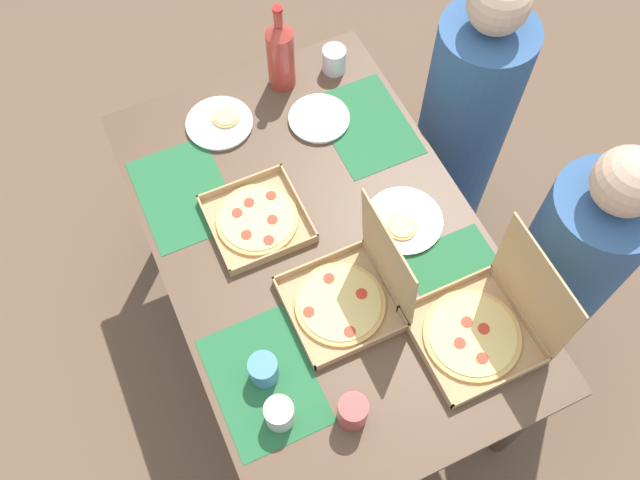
{
  "coord_description": "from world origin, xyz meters",
  "views": [
    {
      "loc": [
        0.86,
        -0.4,
        2.51
      ],
      "look_at": [
        0.0,
        0.0,
        0.75
      ],
      "focal_mm": 38.01,
      "sensor_mm": 36.0,
      "label": 1
    }
  ],
  "objects_px": {
    "cup_spare": "(279,414)",
    "diner_right_seat": "(562,272)",
    "plate_near_left": "(319,119)",
    "cup_red": "(264,370)",
    "pizza_box_corner_left": "(486,325)",
    "cup_clear_right": "(353,412)",
    "soda_bottle": "(281,54)",
    "diner_left_seat": "(463,124)",
    "cup_dark": "(334,60)",
    "pizza_box_corner_right": "(350,294)",
    "pizza_box_edge_far": "(257,220)",
    "plate_middle": "(403,221)",
    "plate_near_right": "(220,123)"
  },
  "relations": [
    {
      "from": "pizza_box_corner_right",
      "to": "diner_left_seat",
      "type": "relative_size",
      "value": 0.27
    },
    {
      "from": "pizza_box_corner_left",
      "to": "cup_red",
      "type": "distance_m",
      "value": 0.6
    },
    {
      "from": "pizza_box_corner_right",
      "to": "plate_near_right",
      "type": "distance_m",
      "value": 0.74
    },
    {
      "from": "cup_spare",
      "to": "cup_clear_right",
      "type": "bearing_deg",
      "value": 66.32
    },
    {
      "from": "pizza_box_edge_far",
      "to": "diner_left_seat",
      "type": "height_order",
      "value": "diner_left_seat"
    },
    {
      "from": "plate_near_left",
      "to": "diner_left_seat",
      "type": "bearing_deg",
      "value": 81.42
    },
    {
      "from": "plate_near_left",
      "to": "diner_left_seat",
      "type": "distance_m",
      "value": 0.59
    },
    {
      "from": "cup_dark",
      "to": "diner_right_seat",
      "type": "height_order",
      "value": "diner_right_seat"
    },
    {
      "from": "pizza_box_corner_right",
      "to": "pizza_box_corner_left",
      "type": "xyz_separation_m",
      "value": [
        0.23,
        0.29,
        0.0
      ]
    },
    {
      "from": "pizza_box_edge_far",
      "to": "plate_middle",
      "type": "bearing_deg",
      "value": 64.54
    },
    {
      "from": "pizza_box_edge_far",
      "to": "cup_dark",
      "type": "distance_m",
      "value": 0.64
    },
    {
      "from": "pizza_box_corner_left",
      "to": "plate_near_left",
      "type": "height_order",
      "value": "pizza_box_corner_left"
    },
    {
      "from": "plate_middle",
      "to": "diner_left_seat",
      "type": "bearing_deg",
      "value": 128.31
    },
    {
      "from": "pizza_box_edge_far",
      "to": "diner_right_seat",
      "type": "distance_m",
      "value": 1.01
    },
    {
      "from": "pizza_box_edge_far",
      "to": "cup_dark",
      "type": "relative_size",
      "value": 3.11
    },
    {
      "from": "soda_bottle",
      "to": "pizza_box_corner_left",
      "type": "bearing_deg",
      "value": 7.81
    },
    {
      "from": "cup_dark",
      "to": "pizza_box_corner_right",
      "type": "bearing_deg",
      "value": -22.35
    },
    {
      "from": "plate_middle",
      "to": "plate_near_left",
      "type": "height_order",
      "value": "plate_middle"
    },
    {
      "from": "plate_near_left",
      "to": "cup_red",
      "type": "xyz_separation_m",
      "value": [
        0.71,
        -0.49,
        0.04
      ]
    },
    {
      "from": "pizza_box_corner_right",
      "to": "plate_near_left",
      "type": "height_order",
      "value": "pizza_box_corner_right"
    },
    {
      "from": "plate_near_right",
      "to": "soda_bottle",
      "type": "xyz_separation_m",
      "value": [
        -0.08,
        0.25,
        0.12
      ]
    },
    {
      "from": "pizza_box_corner_right",
      "to": "cup_spare",
      "type": "height_order",
      "value": "pizza_box_corner_right"
    },
    {
      "from": "pizza_box_corner_left",
      "to": "plate_middle",
      "type": "distance_m",
      "value": 0.4
    },
    {
      "from": "cup_red",
      "to": "diner_left_seat",
      "type": "height_order",
      "value": "diner_left_seat"
    },
    {
      "from": "soda_bottle",
      "to": "diner_right_seat",
      "type": "height_order",
      "value": "diner_right_seat"
    },
    {
      "from": "soda_bottle",
      "to": "diner_left_seat",
      "type": "relative_size",
      "value": 0.27
    },
    {
      "from": "cup_dark",
      "to": "pizza_box_corner_left",
      "type": "bearing_deg",
      "value": -2.1
    },
    {
      "from": "cup_red",
      "to": "cup_dark",
      "type": "bearing_deg",
      "value": 144.95
    },
    {
      "from": "pizza_box_corner_right",
      "to": "plate_middle",
      "type": "distance_m",
      "value": 0.31
    },
    {
      "from": "pizza_box_corner_left",
      "to": "soda_bottle",
      "type": "bearing_deg",
      "value": -172.19
    },
    {
      "from": "pizza_box_edge_far",
      "to": "cup_spare",
      "type": "bearing_deg",
      "value": -16.54
    },
    {
      "from": "plate_near_left",
      "to": "plate_middle",
      "type": "bearing_deg",
      "value": 8.35
    },
    {
      "from": "pizza_box_corner_right",
      "to": "cup_dark",
      "type": "bearing_deg",
      "value": 157.65
    },
    {
      "from": "pizza_box_edge_far",
      "to": "cup_red",
      "type": "relative_size",
      "value": 3.15
    },
    {
      "from": "plate_near_left",
      "to": "cup_red",
      "type": "height_order",
      "value": "cup_red"
    },
    {
      "from": "plate_near_right",
      "to": "soda_bottle",
      "type": "height_order",
      "value": "soda_bottle"
    },
    {
      "from": "pizza_box_corner_left",
      "to": "cup_red",
      "type": "xyz_separation_m",
      "value": [
        -0.14,
        -0.59,
        -0.01
      ]
    },
    {
      "from": "cup_red",
      "to": "diner_left_seat",
      "type": "bearing_deg",
      "value": 121.56
    },
    {
      "from": "cup_dark",
      "to": "diner_left_seat",
      "type": "distance_m",
      "value": 0.54
    },
    {
      "from": "cup_red",
      "to": "cup_dark",
      "type": "height_order",
      "value": "cup_dark"
    },
    {
      "from": "cup_clear_right",
      "to": "diner_left_seat",
      "type": "distance_m",
      "value": 1.23
    },
    {
      "from": "soda_bottle",
      "to": "diner_right_seat",
      "type": "bearing_deg",
      "value": 32.26
    },
    {
      "from": "plate_near_right",
      "to": "cup_spare",
      "type": "xyz_separation_m",
      "value": [
        0.95,
        -0.2,
        0.04
      ]
    },
    {
      "from": "pizza_box_corner_left",
      "to": "cup_clear_right",
      "type": "height_order",
      "value": "pizza_box_corner_left"
    },
    {
      "from": "plate_near_right",
      "to": "cup_red",
      "type": "bearing_deg",
      "value": -12.83
    },
    {
      "from": "pizza_box_corner_left",
      "to": "cup_dark",
      "type": "height_order",
      "value": "pizza_box_corner_left"
    },
    {
      "from": "soda_bottle",
      "to": "pizza_box_corner_right",
      "type": "bearing_deg",
      "value": -10.1
    },
    {
      "from": "pizza_box_edge_far",
      "to": "diner_left_seat",
      "type": "bearing_deg",
      "value": 102.16
    },
    {
      "from": "cup_spare",
      "to": "diner_right_seat",
      "type": "xyz_separation_m",
      "value": [
        -0.11,
        1.03,
        -0.28
      ]
    },
    {
      "from": "soda_bottle",
      "to": "cup_spare",
      "type": "relative_size",
      "value": 3.61
    }
  ]
}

